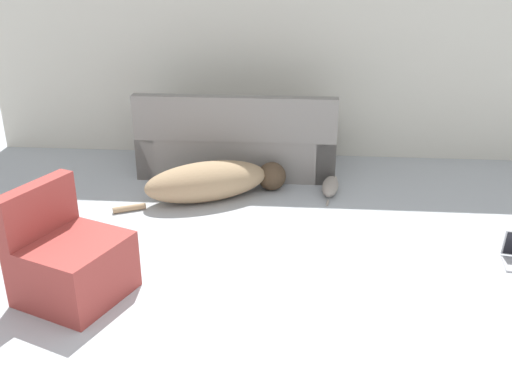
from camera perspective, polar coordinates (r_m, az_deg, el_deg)
wall_back at (r=6.59m, az=3.75°, el=15.01°), size 7.08×0.06×2.70m
couch at (r=6.27m, az=-1.80°, el=4.70°), size 2.10×0.86×0.91m
dog at (r=5.58m, az=-4.32°, el=1.11°), size 1.65×0.99×0.38m
cat at (r=5.79m, az=7.46°, el=0.64°), size 0.21×0.63×0.15m
side_chair at (r=4.19m, az=-18.19°, el=-6.55°), size 0.85×0.84×0.80m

